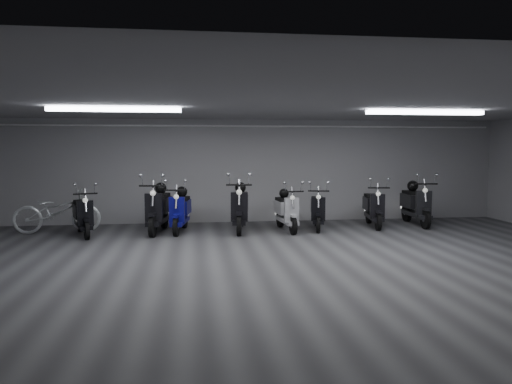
{
  "coord_description": "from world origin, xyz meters",
  "views": [
    {
      "loc": [
        -1.59,
        -8.25,
        2.05
      ],
      "look_at": [
        -0.2,
        2.5,
        1.05
      ],
      "focal_mm": 34.15,
      "sensor_mm": 36.0,
      "label": 1
    }
  ],
  "objects": [
    {
      "name": "floor",
      "position": [
        0.0,
        0.0,
        -0.01
      ],
      "size": [
        14.0,
        10.0,
        0.01
      ],
      "primitive_type": "cube",
      "color": "#3C3C3F",
      "rests_on": "ground"
    },
    {
      "name": "ceiling",
      "position": [
        0.0,
        0.0,
        2.8
      ],
      "size": [
        14.0,
        10.0,
        0.01
      ],
      "primitive_type": "cube",
      "color": "gray",
      "rests_on": "ground"
    },
    {
      "name": "back_wall",
      "position": [
        0.0,
        5.0,
        1.4
      ],
      "size": [
        14.0,
        0.01,
        2.8
      ],
      "primitive_type": "cube",
      "color": "#949497",
      "rests_on": "ground"
    },
    {
      "name": "front_wall",
      "position": [
        0.0,
        -5.0,
        1.4
      ],
      "size": [
        14.0,
        0.01,
        2.8
      ],
      "primitive_type": "cube",
      "color": "#949497",
      "rests_on": "ground"
    },
    {
      "name": "fluor_strip_left",
      "position": [
        -3.0,
        1.0,
        2.74
      ],
      "size": [
        2.4,
        0.18,
        0.08
      ],
      "primitive_type": "cube",
      "color": "white",
      "rests_on": "ceiling"
    },
    {
      "name": "fluor_strip_right",
      "position": [
        3.0,
        1.0,
        2.74
      ],
      "size": [
        2.4,
        0.18,
        0.08
      ],
      "primitive_type": "cube",
      "color": "white",
      "rests_on": "ceiling"
    },
    {
      "name": "conduit",
      "position": [
        0.0,
        4.92,
        2.62
      ],
      "size": [
        13.6,
        0.05,
        0.05
      ],
      "primitive_type": "cylinder",
      "rotation": [
        0.0,
        1.57,
        0.0
      ],
      "color": "white",
      "rests_on": "back_wall"
    },
    {
      "name": "scooter_1",
      "position": [
        -4.14,
        3.33,
        0.64
      ],
      "size": [
        1.11,
        1.81,
        1.28
      ],
      "primitive_type": null,
      "rotation": [
        0.0,
        0.0,
        0.34
      ],
      "color": "black",
      "rests_on": "floor"
    },
    {
      "name": "scooter_3",
      "position": [
        -2.43,
        3.55,
        0.73
      ],
      "size": [
        0.93,
        2.04,
        1.46
      ],
      "primitive_type": null,
      "rotation": [
        0.0,
        0.0,
        -0.15
      ],
      "color": "black",
      "rests_on": "floor"
    },
    {
      "name": "scooter_4",
      "position": [
        -1.91,
        3.53,
        0.66
      ],
      "size": [
        0.85,
        1.85,
        1.33
      ],
      "primitive_type": null,
      "rotation": [
        0.0,
        0.0,
        -0.15
      ],
      "color": "#0C0B69",
      "rests_on": "floor"
    },
    {
      "name": "scooter_5",
      "position": [
        -0.47,
        3.49,
        0.74
      ],
      "size": [
        0.91,
        2.05,
        1.47
      ],
      "primitive_type": null,
      "rotation": [
        0.0,
        0.0,
        -0.13
      ],
      "color": "black",
      "rests_on": "floor"
    },
    {
      "name": "scooter_6",
      "position": [
        0.67,
        3.38,
        0.63
      ],
      "size": [
        0.72,
        1.74,
        1.26
      ],
      "primitive_type": null,
      "rotation": [
        0.0,
        0.0,
        0.09
      ],
      "color": "#B4B4B8",
      "rests_on": "floor"
    },
    {
      "name": "scooter_7",
      "position": [
        1.49,
        3.52,
        0.63
      ],
      "size": [
        0.91,
        1.77,
        1.25
      ],
      "primitive_type": null,
      "rotation": [
        0.0,
        0.0,
        -0.22
      ],
      "color": "black",
      "rests_on": "floor"
    },
    {
      "name": "scooter_8",
      "position": [
        3.01,
        3.68,
        0.66
      ],
      "size": [
        0.87,
        1.84,
        1.32
      ],
      "primitive_type": null,
      "rotation": [
        0.0,
        0.0,
        -0.16
      ],
      "color": "black",
      "rests_on": "floor"
    },
    {
      "name": "scooter_9",
      "position": [
        4.21,
        3.8,
        0.71
      ],
      "size": [
        0.75,
        1.93,
        1.41
      ],
      "primitive_type": null,
      "rotation": [
        0.0,
        0.0,
        -0.06
      ],
      "color": "black",
      "rests_on": "floor"
    },
    {
      "name": "bicycle",
      "position": [
        -4.84,
        3.81,
        0.64
      ],
      "size": [
        2.04,
        0.92,
        1.28
      ],
      "primitive_type": "imported",
      "rotation": [
        0.0,
        0.0,
        1.69
      ],
      "color": "silver",
      "rests_on": "floor"
    },
    {
      "name": "helmet_0",
      "position": [
        -0.43,
        3.76,
        1.05
      ],
      "size": [
        0.27,
        0.27,
        0.27
      ],
      "primitive_type": "sphere",
      "color": "black",
      "rests_on": "scooter_5"
    },
    {
      "name": "helmet_1",
      "position": [
        -2.39,
        3.82,
        1.05
      ],
      "size": [
        0.28,
        0.28,
        0.28
      ],
      "primitive_type": "sphere",
      "color": "black",
      "rests_on": "scooter_3"
    },
    {
      "name": "helmet_2",
      "position": [
        0.64,
        3.62,
        0.9
      ],
      "size": [
        0.24,
        0.24,
        0.24
      ],
      "primitive_type": "sphere",
      "color": "black",
      "rests_on": "scooter_6"
    },
    {
      "name": "helmet_3",
      "position": [
        4.23,
        4.06,
        1.02
      ],
      "size": [
        0.29,
        0.29,
        0.29
      ],
      "primitive_type": "sphere",
      "color": "black",
      "rests_on": "scooter_9"
    },
    {
      "name": "helmet_4",
      "position": [
        -1.88,
        3.77,
        0.96
      ],
      "size": [
        0.27,
        0.27,
        0.27
      ],
      "primitive_type": "sphere",
      "color": "black",
      "rests_on": "scooter_4"
    }
  ]
}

